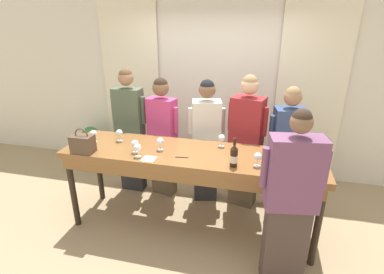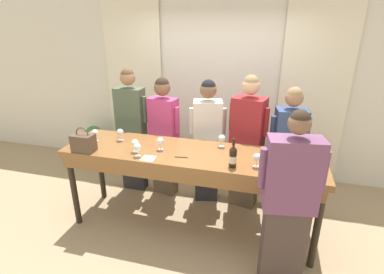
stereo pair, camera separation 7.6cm
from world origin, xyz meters
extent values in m
plane|color=tan|center=(0.00, 0.00, 0.00)|extent=(18.00, 18.00, 0.00)
cube|color=silver|center=(0.00, 1.63, 1.40)|extent=(12.00, 0.06, 2.80)
cube|color=#EFE5C6|center=(-1.38, 1.57, 1.34)|extent=(0.94, 0.03, 2.69)
cube|color=#EFE5C6|center=(1.38, 1.57, 1.34)|extent=(0.94, 0.03, 2.69)
cube|color=brown|center=(0.00, 0.00, 0.96)|extent=(2.88, 0.75, 0.07)
cube|color=brown|center=(0.00, -0.36, 0.87)|extent=(2.76, 0.03, 0.12)
cylinder|color=#2D2319|center=(-1.36, -0.30, 0.46)|extent=(0.07, 0.07, 0.93)
cylinder|color=#2D2319|center=(1.36, -0.30, 0.46)|extent=(0.07, 0.07, 0.93)
cylinder|color=#2D2319|center=(-1.36, 0.30, 0.46)|extent=(0.07, 0.07, 0.93)
cylinder|color=#2D2319|center=(1.36, 0.30, 0.46)|extent=(0.07, 0.07, 0.93)
cylinder|color=black|center=(0.50, -0.23, 1.09)|extent=(0.08, 0.08, 0.19)
cone|color=black|center=(0.50, -0.23, 1.21)|extent=(0.08, 0.08, 0.04)
cylinder|color=black|center=(0.50, -0.23, 1.27)|extent=(0.03, 0.03, 0.07)
cylinder|color=beige|center=(0.50, -0.23, 1.08)|extent=(0.08, 0.08, 0.08)
cube|color=brown|center=(-1.15, -0.28, 1.10)|extent=(0.24, 0.16, 0.20)
torus|color=brown|center=(-1.15, -0.28, 1.20)|extent=(0.16, 0.01, 0.16)
cylinder|color=white|center=(1.27, -0.03, 1.00)|extent=(0.06, 0.06, 0.00)
cylinder|color=white|center=(1.27, -0.03, 1.04)|extent=(0.01, 0.01, 0.07)
sphere|color=white|center=(1.27, -0.03, 1.10)|extent=(0.08, 0.08, 0.08)
cylinder|color=white|center=(0.73, -0.17, 1.00)|extent=(0.06, 0.06, 0.00)
cylinder|color=white|center=(0.73, -0.17, 1.04)|extent=(0.01, 0.01, 0.07)
sphere|color=white|center=(0.73, -0.17, 1.10)|extent=(0.08, 0.08, 0.08)
cylinder|color=white|center=(0.97, -0.02, 1.00)|extent=(0.06, 0.06, 0.00)
cylinder|color=white|center=(0.97, -0.02, 1.04)|extent=(0.01, 0.01, 0.07)
sphere|color=white|center=(0.97, -0.02, 1.10)|extent=(0.08, 0.08, 0.08)
sphere|color=beige|center=(0.97, -0.02, 1.09)|extent=(0.05, 0.05, 0.05)
cylinder|color=white|center=(-0.52, -0.25, 1.00)|extent=(0.06, 0.06, 0.00)
cylinder|color=white|center=(-0.52, -0.25, 1.04)|extent=(0.01, 0.01, 0.07)
sphere|color=white|center=(-0.52, -0.25, 1.10)|extent=(0.08, 0.08, 0.08)
cylinder|color=white|center=(-0.91, 0.11, 1.00)|extent=(0.06, 0.06, 0.00)
cylinder|color=white|center=(-0.91, 0.11, 1.04)|extent=(0.01, 0.01, 0.07)
sphere|color=white|center=(-0.91, 0.11, 1.10)|extent=(0.08, 0.08, 0.08)
cylinder|color=white|center=(-1.19, 0.01, 1.00)|extent=(0.06, 0.06, 0.00)
cylinder|color=white|center=(-1.19, 0.01, 1.04)|extent=(0.01, 0.01, 0.07)
sphere|color=white|center=(-1.19, 0.01, 1.10)|extent=(0.08, 0.08, 0.08)
sphere|color=beige|center=(-1.19, 0.01, 1.09)|extent=(0.05, 0.05, 0.05)
cylinder|color=white|center=(1.35, 0.12, 1.00)|extent=(0.06, 0.06, 0.00)
cylinder|color=white|center=(1.35, 0.12, 1.04)|extent=(0.01, 0.01, 0.07)
sphere|color=white|center=(1.35, 0.12, 1.10)|extent=(0.08, 0.08, 0.08)
sphere|color=beige|center=(1.35, 0.12, 1.09)|extent=(0.05, 0.05, 0.05)
cylinder|color=white|center=(-0.34, -0.03, 1.00)|extent=(0.06, 0.06, 0.00)
cylinder|color=white|center=(-0.34, -0.03, 1.04)|extent=(0.01, 0.01, 0.07)
sphere|color=white|center=(-0.34, -0.03, 1.10)|extent=(0.08, 0.08, 0.08)
cylinder|color=white|center=(0.31, 0.24, 1.00)|extent=(0.06, 0.06, 0.00)
cylinder|color=white|center=(0.31, 0.24, 1.04)|extent=(0.01, 0.01, 0.07)
sphere|color=white|center=(0.31, 0.24, 1.10)|extent=(0.08, 0.08, 0.08)
sphere|color=beige|center=(0.31, 0.24, 1.09)|extent=(0.05, 0.05, 0.05)
cylinder|color=white|center=(1.23, 0.06, 1.00)|extent=(0.06, 0.06, 0.00)
cylinder|color=white|center=(1.23, 0.06, 1.04)|extent=(0.01, 0.01, 0.07)
sphere|color=white|center=(1.23, 0.06, 1.10)|extent=(0.08, 0.08, 0.08)
sphere|color=beige|center=(1.23, 0.06, 1.09)|extent=(0.05, 0.05, 0.05)
cylinder|color=white|center=(-0.59, -0.15, 1.00)|extent=(0.06, 0.06, 0.00)
cylinder|color=white|center=(-0.59, -0.15, 1.04)|extent=(0.01, 0.01, 0.07)
sphere|color=white|center=(-0.59, -0.15, 1.10)|extent=(0.08, 0.08, 0.08)
sphere|color=beige|center=(-0.59, -0.15, 1.09)|extent=(0.05, 0.05, 0.05)
cube|color=white|center=(-0.38, -0.28, 1.00)|extent=(0.14, 0.14, 0.00)
cylinder|color=black|center=(-0.05, -0.16, 1.00)|extent=(0.14, 0.03, 0.01)
cube|color=#28282D|center=(-1.04, 0.67, 0.42)|extent=(0.33, 0.18, 0.85)
cube|color=#4C5B47|center=(-1.04, 0.67, 1.18)|extent=(0.39, 0.21, 0.67)
sphere|color=#9E7051|center=(-1.04, 0.67, 1.65)|extent=(0.20, 0.20, 0.20)
sphere|color=brown|center=(-1.04, 0.67, 1.69)|extent=(0.18, 0.18, 0.18)
cylinder|color=#4C5B47|center=(-0.82, 0.67, 1.23)|extent=(0.07, 0.07, 0.37)
cylinder|color=#4C5B47|center=(-1.25, 0.67, 1.23)|extent=(0.07, 0.07, 0.37)
cube|color=brown|center=(-0.56, 0.67, 0.39)|extent=(0.35, 0.24, 0.78)
cube|color=#C63D7A|center=(-0.56, 0.67, 1.10)|extent=(0.41, 0.28, 0.62)
sphere|color=brown|center=(-0.56, 0.67, 1.55)|extent=(0.22, 0.22, 0.22)
sphere|color=#332319|center=(-0.56, 0.67, 1.58)|extent=(0.19, 0.19, 0.19)
cylinder|color=#C63D7A|center=(-0.35, 0.62, 1.14)|extent=(0.08, 0.08, 0.34)
cylinder|color=#C63D7A|center=(-0.76, 0.71, 1.14)|extent=(0.08, 0.08, 0.34)
cube|color=#28282D|center=(0.05, 0.67, 0.39)|extent=(0.35, 0.28, 0.79)
cube|color=silver|center=(0.05, 0.67, 1.10)|extent=(0.41, 0.32, 0.62)
sphere|color=brown|center=(0.05, 0.67, 1.55)|extent=(0.21, 0.21, 0.21)
sphere|color=black|center=(0.05, 0.67, 1.59)|extent=(0.19, 0.19, 0.19)
cylinder|color=silver|center=(0.25, 0.72, 1.15)|extent=(0.08, 0.08, 0.34)
cylinder|color=silver|center=(-0.15, 0.62, 1.15)|extent=(0.08, 0.08, 0.34)
cube|color=brown|center=(0.57, 0.67, 0.42)|extent=(0.38, 0.30, 0.83)
cube|color=maroon|center=(0.57, 0.67, 1.16)|extent=(0.45, 0.35, 0.66)
sphere|color=#DBAD89|center=(0.57, 0.67, 1.63)|extent=(0.21, 0.21, 0.21)
sphere|color=#93754C|center=(0.57, 0.67, 1.67)|extent=(0.19, 0.19, 0.19)
cylinder|color=maroon|center=(0.78, 0.62, 1.21)|extent=(0.09, 0.09, 0.36)
cylinder|color=maroon|center=(0.35, 0.72, 1.21)|extent=(0.09, 0.09, 0.36)
cube|color=brown|center=(1.07, 0.67, 0.39)|extent=(0.34, 0.27, 0.77)
cube|color=#334775|center=(1.07, 0.67, 1.08)|extent=(0.40, 0.32, 0.61)
sphere|color=#9E7051|center=(1.07, 0.67, 1.52)|extent=(0.21, 0.21, 0.21)
sphere|color=#93754C|center=(1.07, 0.67, 1.56)|extent=(0.18, 0.18, 0.18)
cylinder|color=#334775|center=(1.27, 0.70, 1.12)|extent=(0.08, 0.08, 0.34)
cylinder|color=#334775|center=(0.87, 0.64, 1.12)|extent=(0.08, 0.08, 0.34)
cube|color=#473833|center=(1.04, -0.57, 0.42)|extent=(0.41, 0.25, 0.83)
cube|color=#704266|center=(1.04, -0.57, 1.16)|extent=(0.48, 0.30, 0.66)
sphere|color=brown|center=(1.04, -0.57, 1.62)|extent=(0.18, 0.18, 0.18)
sphere|color=#332319|center=(1.04, -0.57, 1.65)|extent=(0.16, 0.16, 0.16)
cylinder|color=#704266|center=(0.80, -0.61, 1.21)|extent=(0.08, 0.08, 0.36)
cylinder|color=#704266|center=(1.28, -0.53, 1.21)|extent=(0.08, 0.08, 0.36)
cylinder|color=#935B3D|center=(-2.05, 1.24, 0.09)|extent=(0.21, 0.21, 0.18)
ellipsoid|color=#38753D|center=(-2.05, 1.24, 0.42)|extent=(0.37, 0.37, 0.53)
camera|label=1|loc=(0.73, -2.93, 2.39)|focal=28.00mm
camera|label=2|loc=(0.81, -2.91, 2.39)|focal=28.00mm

